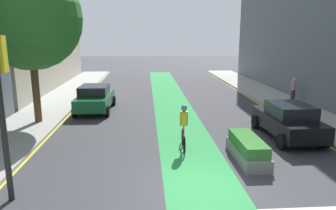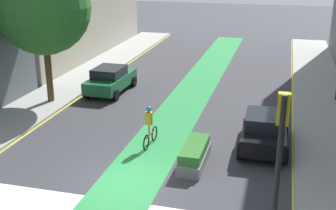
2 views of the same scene
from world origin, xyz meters
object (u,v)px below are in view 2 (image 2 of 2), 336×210
object	(u,v)px
car_black_right_far	(265,130)
median_planter	(194,155)
car_green_left_far	(110,79)
street_tree_near	(43,7)
cyclist_in_lane	(150,125)
traffic_signal_near_right	(281,136)

from	to	relation	value
car_black_right_far	median_planter	xyz separation A→B (m)	(-2.58, -2.39, -0.40)
car_black_right_far	median_planter	bearing A→B (deg)	-137.26
car_green_left_far	street_tree_near	xyz separation A→B (m)	(-2.47, -2.73, 4.49)
median_planter	cyclist_in_lane	bearing A→B (deg)	151.35
cyclist_in_lane	median_planter	xyz separation A→B (m)	(2.22, -1.21, -0.57)
traffic_signal_near_right	cyclist_in_lane	distance (m)	7.47
traffic_signal_near_right	street_tree_near	size ratio (longest dim) A/B	0.56
street_tree_near	median_planter	bearing A→B (deg)	-30.14
traffic_signal_near_right	median_planter	size ratio (longest dim) A/B	1.58
car_black_right_far	street_tree_near	world-z (taller)	street_tree_near
traffic_signal_near_right	car_green_left_far	size ratio (longest dim) A/B	1.01
cyclist_in_lane	median_planter	size ratio (longest dim) A/B	0.69
traffic_signal_near_right	cyclist_in_lane	world-z (taller)	traffic_signal_near_right
traffic_signal_near_right	median_planter	xyz separation A→B (m)	(-3.20, 3.50, -2.59)
car_black_right_far	traffic_signal_near_right	bearing A→B (deg)	-84.00
median_planter	car_black_right_far	bearing A→B (deg)	42.74
car_green_left_far	cyclist_in_lane	world-z (taller)	cyclist_in_lane
car_black_right_far	cyclist_in_lane	world-z (taller)	cyclist_in_lane
car_black_right_far	street_tree_near	distance (m)	12.98
car_black_right_far	car_green_left_far	distance (m)	10.94
car_black_right_far	cyclist_in_lane	xyz separation A→B (m)	(-4.80, -1.17, 0.17)
car_black_right_far	street_tree_near	bearing A→B (deg)	165.88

